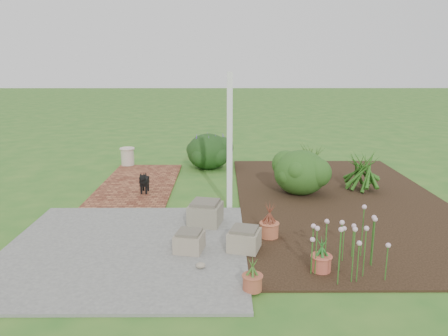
{
  "coord_description": "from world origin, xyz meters",
  "views": [
    {
      "loc": [
        0.16,
        -7.66,
        2.65
      ],
      "look_at": [
        0.2,
        0.4,
        0.7
      ],
      "focal_mm": 35.0,
      "sensor_mm": 36.0,
      "label": 1
    }
  ],
  "objects_px": {
    "stone_trough_near": "(244,240)",
    "evergreen_shrub": "(301,171)",
    "cream_ceramic_urn": "(128,157)",
    "black_dog": "(144,181)"
  },
  "relations": [
    {
      "from": "evergreen_shrub",
      "to": "cream_ceramic_urn",
      "type": "bearing_deg",
      "value": 148.49
    },
    {
      "from": "cream_ceramic_urn",
      "to": "evergreen_shrub",
      "type": "bearing_deg",
      "value": -31.51
    },
    {
      "from": "black_dog",
      "to": "cream_ceramic_urn",
      "type": "height_order",
      "value": "cream_ceramic_urn"
    },
    {
      "from": "evergreen_shrub",
      "to": "black_dog",
      "type": "bearing_deg",
      "value": -179.51
    },
    {
      "from": "stone_trough_near",
      "to": "cream_ceramic_urn",
      "type": "height_order",
      "value": "cream_ceramic_urn"
    },
    {
      "from": "stone_trough_near",
      "to": "black_dog",
      "type": "relative_size",
      "value": 0.86
    },
    {
      "from": "stone_trough_near",
      "to": "evergreen_shrub",
      "type": "xyz_separation_m",
      "value": [
        1.29,
        2.82,
        0.31
      ]
    },
    {
      "from": "black_dog",
      "to": "cream_ceramic_urn",
      "type": "xyz_separation_m",
      "value": [
        -0.87,
        2.53,
        -0.03
      ]
    },
    {
      "from": "black_dog",
      "to": "stone_trough_near",
      "type": "bearing_deg",
      "value": -55.48
    },
    {
      "from": "cream_ceramic_urn",
      "to": "evergreen_shrub",
      "type": "relative_size",
      "value": 0.41
    }
  ]
}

